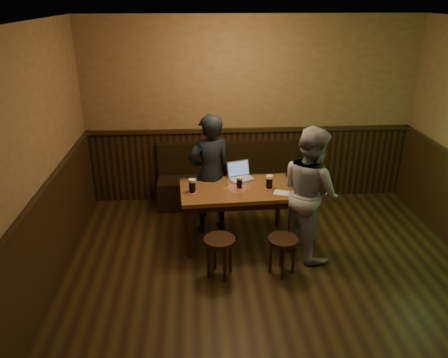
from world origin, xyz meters
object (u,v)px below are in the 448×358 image
pint_left (192,186)px  person_grey (310,192)px  bench (230,185)px  laptop (240,174)px  pint_right (269,182)px  pub_table (237,195)px  pint_mid (239,183)px  person_suit (210,174)px  stool_left (220,246)px  stool_right (283,245)px

pint_left → person_grey: person_grey is taller
bench → laptop: bearing=-85.3°
pint_right → pub_table: bearing=175.5°
person_grey → pint_left: bearing=59.6°
pint_mid → person_suit: (-0.36, 0.34, -0.02)m
bench → person_grey: 1.76m
stool_left → person_grey: size_ratio=0.30×
pint_right → person_suit: bearing=153.3°
stool_left → stool_right: (0.73, -0.00, -0.02)m
stool_right → person_grey: person_grey is taller
bench → laptop: (0.07, -0.82, 0.52)m
person_suit → pint_right: bearing=133.9°
stool_right → pint_right: size_ratio=2.68×
pint_mid → pint_right: pint_right is taller
pint_left → person_suit: (0.23, 0.43, -0.03)m
stool_right → pint_mid: (-0.43, 0.76, 0.47)m
pub_table → laptop: laptop is taller
stool_right → person_grey: (0.40, 0.45, 0.45)m
stool_left → laptop: 1.21m
stool_left → stool_right: stool_left is taller
pint_mid → laptop: (0.04, 0.32, -0.02)m
stool_left → pint_right: (0.67, 0.73, 0.46)m
stool_left → pint_mid: pint_mid is taller
laptop → person_grey: person_grey is taller
stool_left → pub_table: bearing=70.5°
person_suit → stool_left: bearing=74.1°
pint_right → person_grey: 0.53m
stool_right → person_suit: bearing=125.8°
bench → pint_left: bench is taller
pub_table → person_suit: 0.50m
bench → pint_mid: bearing=-88.6°
pub_table → pint_left: pint_left is taller
person_suit → person_grey: bearing=132.0°
pint_left → pint_right: size_ratio=1.02×
bench → pint_mid: bench is taller
stool_left → person_suit: bearing=93.5°
pint_left → stool_right: bearing=-33.3°
person_grey → bench: bearing=8.9°
pint_left → pint_right: (0.97, 0.06, -0.00)m
laptop → pint_mid: bearing=-116.2°
pub_table → stool_left: size_ratio=3.01×
pint_left → laptop: (0.64, 0.41, -0.03)m
pub_table → pint_left: 0.61m
person_suit → pint_mid: bearing=117.6°
pint_left → pint_mid: 0.60m
bench → pub_table: size_ratio=1.48×
bench → stool_left: size_ratio=4.47×
bench → pint_left: bearing=-114.7°
pint_mid → bench: bearing=91.4°
pint_left → pint_mid: pint_left is taller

